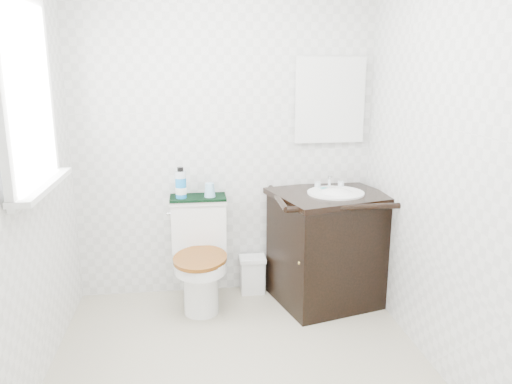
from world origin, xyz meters
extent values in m
plane|color=beige|center=(0.00, 0.00, 0.00)|extent=(2.40, 2.40, 0.00)
plane|color=silver|center=(0.00, 1.20, 1.20)|extent=(2.40, 0.00, 2.40)
plane|color=silver|center=(0.00, -1.20, 1.20)|extent=(2.40, 0.00, 2.40)
plane|color=silver|center=(-1.10, 0.00, 1.20)|extent=(0.00, 2.40, 2.40)
plane|color=silver|center=(1.10, 0.00, 1.20)|extent=(0.00, 2.40, 2.40)
cube|color=white|center=(-1.07, 0.25, 1.55)|extent=(0.02, 0.70, 0.90)
cube|color=silver|center=(0.77, 1.18, 1.45)|extent=(0.50, 0.02, 0.60)
cylinder|color=white|center=(-0.21, 0.82, 0.19)|extent=(0.24, 0.24, 0.37)
cube|color=white|center=(-0.21, 1.07, 0.19)|extent=(0.24, 0.28, 0.37)
cube|color=white|center=(-0.21, 1.09, 0.55)|extent=(0.39, 0.18, 0.36)
cube|color=white|center=(-0.21, 1.09, 0.75)|extent=(0.41, 0.20, 0.03)
cylinder|color=white|center=(-0.21, 0.78, 0.37)|extent=(0.36, 0.36, 0.08)
cylinder|color=brown|center=(-0.21, 0.78, 0.42)|extent=(0.42, 0.42, 0.03)
cube|color=black|center=(0.72, 0.90, 0.39)|extent=(0.85, 0.77, 0.78)
cube|color=black|center=(0.72, 0.90, 0.80)|extent=(0.90, 0.82, 0.04)
cylinder|color=white|center=(0.75, 0.87, 0.83)|extent=(0.40, 0.40, 0.01)
ellipsoid|color=white|center=(0.75, 0.88, 0.77)|extent=(0.34, 0.34, 0.17)
cylinder|color=silver|center=(0.75, 1.04, 0.87)|extent=(0.02, 0.02, 0.10)
cube|color=white|center=(0.19, 1.10, 0.13)|extent=(0.18, 0.14, 0.26)
cube|color=white|center=(0.19, 1.10, 0.27)|extent=(0.20, 0.16, 0.03)
cube|color=black|center=(-0.21, 1.09, 0.77)|extent=(0.40, 0.22, 0.02)
cylinder|color=#187DCE|center=(-0.33, 1.06, 0.85)|extent=(0.08, 0.08, 0.15)
cylinder|color=silver|center=(-0.33, 1.06, 0.95)|extent=(0.08, 0.08, 0.05)
cylinder|color=black|center=(-0.33, 1.06, 0.99)|extent=(0.04, 0.04, 0.03)
cone|color=#8AC0E2|center=(-0.12, 1.07, 0.83)|extent=(0.08, 0.08, 0.10)
ellipsoid|color=#1A7E7D|center=(0.70, 1.00, 0.83)|extent=(0.07, 0.05, 0.02)
camera|label=1|loc=(-0.26, -2.43, 1.67)|focal=35.00mm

